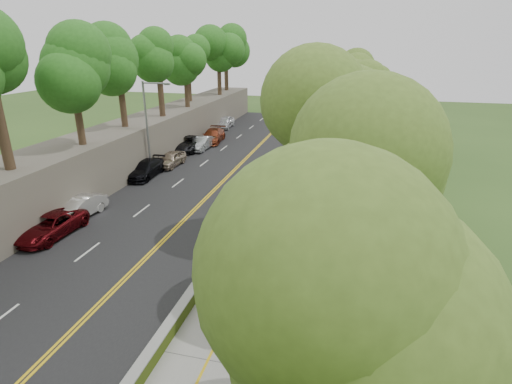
{
  "coord_description": "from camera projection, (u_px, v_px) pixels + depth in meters",
  "views": [
    {
      "loc": [
        6.73,
        -16.77,
        11.01
      ],
      "look_at": [
        0.5,
        8.0,
        1.4
      ],
      "focal_mm": 28.0,
      "sensor_mm": 36.0,
      "label": 1
    }
  ],
  "objects": [
    {
      "name": "painter_3",
      "position": [
        229.0,
        243.0,
        21.21
      ],
      "size": [
        0.86,
        1.29,
        1.87
      ],
      "primitive_type": "imported",
      "rotation": [
        0.0,
        0.0,
        1.72
      ],
      "color": "#9B4E43",
      "rests_on": "sidewalk"
    },
    {
      "name": "painter_1",
      "position": [
        228.0,
        247.0,
        21.07
      ],
      "size": [
        0.6,
        0.71,
        1.65
      ],
      "primitive_type": "imported",
      "rotation": [
        0.0,
        0.0,
        1.96
      ],
      "color": "silver",
      "rests_on": "sidewalk"
    },
    {
      "name": "rock_embankment",
      "position": [
        127.0,
        147.0,
        36.63
      ],
      "size": [
        5.0,
        66.0,
        4.0
      ],
      "primitive_type": "cube",
      "color": "#595147",
      "rests_on": "ground"
    },
    {
      "name": "person_far",
      "position": [
        323.0,
        164.0,
        35.21
      ],
      "size": [
        1.07,
        0.77,
        1.68
      ],
      "primitive_type": "imported",
      "rotation": [
        0.0,
        0.0,
        3.55
      ],
      "color": "black",
      "rests_on": "sidewalk"
    },
    {
      "name": "car_6",
      "position": [
        188.0,
        144.0,
        42.93
      ],
      "size": [
        2.71,
        5.44,
        1.48
      ],
      "primitive_type": "imported",
      "rotation": [
        0.0,
        0.0,
        0.05
      ],
      "color": "black",
      "rests_on": "road"
    },
    {
      "name": "car_3",
      "position": [
        145.0,
        169.0,
        34.48
      ],
      "size": [
        2.14,
        4.92,
        1.41
      ],
      "primitive_type": "imported",
      "rotation": [
        0.0,
        0.0,
        0.03
      ],
      "color": "black",
      "rests_on": "road"
    },
    {
      "name": "car_2",
      "position": [
        51.0,
        226.0,
        23.88
      ],
      "size": [
        2.37,
        4.85,
        1.33
      ],
      "primitive_type": "imported",
      "rotation": [
        0.0,
        0.0,
        -0.04
      ],
      "color": "#54090E",
      "rests_on": "road"
    },
    {
      "name": "road",
      "position": [
        211.0,
        174.0,
        35.48
      ],
      "size": [
        11.2,
        66.0,
        0.04
      ],
      "primitive_type": "cube",
      "color": "black",
      "rests_on": "ground"
    },
    {
      "name": "car_1",
      "position": [
        78.0,
        208.0,
        26.34
      ],
      "size": [
        1.91,
        4.38,
        1.4
      ],
      "primitive_type": "imported",
      "rotation": [
        0.0,
        0.0,
        -0.1
      ],
      "color": "silver",
      "rests_on": "road"
    },
    {
      "name": "trees_fenceside",
      "position": [
        362.0,
        99.0,
        30.19
      ],
      "size": [
        7.0,
        66.0,
        14.0
      ],
      "primitive_type": null,
      "color": "olive",
      "rests_on": "ground"
    },
    {
      "name": "car_8",
      "position": [
        225.0,
        122.0,
        54.27
      ],
      "size": [
        2.03,
        4.7,
        1.58
      ],
      "primitive_type": "imported",
      "rotation": [
        0.0,
        0.0,
        0.04
      ],
      "color": "white",
      "rests_on": "road"
    },
    {
      "name": "sidewalk",
      "position": [
        300.0,
        181.0,
        33.66
      ],
      "size": [
        4.2,
        66.0,
        0.05
      ],
      "primitive_type": "cube",
      "color": "gray",
      "rests_on": "ground"
    },
    {
      "name": "chainlink_fence",
      "position": [
        326.0,
        172.0,
        32.84
      ],
      "size": [
        0.04,
        66.0,
        2.0
      ],
      "primitive_type": "cube",
      "color": "slate",
      "rests_on": "ground"
    },
    {
      "name": "car_5",
      "position": [
        202.0,
        143.0,
        43.3
      ],
      "size": [
        1.58,
        4.22,
        1.38
      ],
      "primitive_type": "imported",
      "rotation": [
        0.0,
        0.0,
        -0.03
      ],
      "color": "#9DA0A3",
      "rests_on": "road"
    },
    {
      "name": "streetlight",
      "position": [
        149.0,
        122.0,
        34.1
      ],
      "size": [
        2.52,
        0.22,
        8.0
      ],
      "color": "gray",
      "rests_on": "ground"
    },
    {
      "name": "painter_0",
      "position": [
        241.0,
        228.0,
        23.26
      ],
      "size": [
        0.56,
        0.8,
        1.56
      ],
      "primitive_type": "imported",
      "rotation": [
        0.0,
        0.0,
        1.49
      ],
      "color": "#B99611",
      "rests_on": "sidewalk"
    },
    {
      "name": "painter_2",
      "position": [
        251.0,
        229.0,
        22.84
      ],
      "size": [
        0.8,
        0.97,
        1.82
      ],
      "primitive_type": "imported",
      "rotation": [
        0.0,
        0.0,
        1.44
      ],
      "color": "black",
      "rests_on": "sidewalk"
    },
    {
      "name": "ground",
      "position": [
        209.0,
        269.0,
        20.64
      ],
      "size": [
        140.0,
        140.0,
        0.0
      ],
      "primitive_type": "plane",
      "color": "#33511E",
      "rests_on": "ground"
    },
    {
      "name": "signpost",
      "position": [
        205.0,
        269.0,
        16.97
      ],
      "size": [
        0.62,
        0.09,
        3.1
      ],
      "color": "gray",
      "rests_on": "sidewalk"
    },
    {
      "name": "car_7",
      "position": [
        213.0,
        136.0,
        46.4
      ],
      "size": [
        2.63,
        5.44,
        1.52
      ],
      "primitive_type": "imported",
      "rotation": [
        0.0,
        0.0,
        0.1
      ],
      "color": "brown",
      "rests_on": "road"
    },
    {
      "name": "trees_embankment",
      "position": [
        121.0,
        49.0,
        33.53
      ],
      "size": [
        6.4,
        66.0,
        13.0
      ],
      "primitive_type": null,
      "color": "#2F7620",
      "rests_on": "rock_embankment"
    },
    {
      "name": "jersey_barrier",
      "position": [
        273.0,
        176.0,
        34.09
      ],
      "size": [
        0.42,
        66.0,
        0.6
      ],
      "primitive_type": "cube",
      "color": "#8CC511",
      "rests_on": "ground"
    },
    {
      "name": "car_4",
      "position": [
        171.0,
        159.0,
        37.5
      ],
      "size": [
        1.78,
        4.06,
        1.36
      ],
      "primitive_type": "imported",
      "rotation": [
        0.0,
        0.0,
        -0.04
      ],
      "color": "tan",
      "rests_on": "road"
    },
    {
      "name": "concrete_block",
      "position": [
        281.0,
        305.0,
        17.08
      ],
      "size": [
        1.44,
        1.19,
        0.86
      ],
      "primitive_type": "cube",
      "rotation": [
        0.0,
        0.0,
        0.19
      ],
      "color": "slate",
      "rests_on": "sidewalk"
    },
    {
      "name": "construction_barrel",
      "position": [
        317.0,
        149.0,
        42.06
      ],
      "size": [
        0.54,
        0.54,
        0.88
      ],
      "primitive_type": "cylinder",
      "color": "red",
      "rests_on": "sidewalk"
    }
  ]
}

